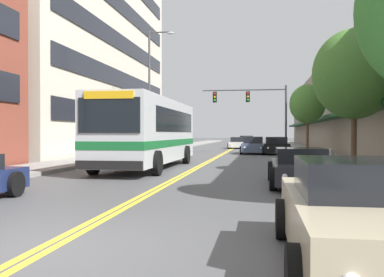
% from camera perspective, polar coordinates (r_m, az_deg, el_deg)
% --- Properties ---
extents(ground_plane, '(240.00, 240.00, 0.00)m').
position_cam_1_polar(ground_plane, '(42.99, 5.06, -1.57)').
color(ground_plane, '#4C4C4F').
extents(sidewalk_left, '(3.07, 106.00, 0.16)m').
position_cam_1_polar(sidewalk_left, '(44.06, -4.10, -1.41)').
color(sidewalk_left, gray).
rests_on(sidewalk_left, ground_plane).
extents(sidewalk_right, '(3.07, 106.00, 0.16)m').
position_cam_1_polar(sidewalk_right, '(43.06, 14.44, -1.48)').
color(sidewalk_right, gray).
rests_on(sidewalk_right, ground_plane).
extents(centre_line, '(0.34, 106.00, 0.01)m').
position_cam_1_polar(centre_line, '(42.99, 5.06, -1.56)').
color(centre_line, yellow).
rests_on(centre_line, ground_plane).
extents(storefront_row_right, '(9.10, 68.00, 8.39)m').
position_cam_1_polar(storefront_row_right, '(44.01, 21.96, 3.90)').
color(storefront_row_right, gray).
rests_on(storefront_row_right, ground_plane).
extents(city_bus, '(2.95, 11.14, 3.27)m').
position_cam_1_polar(city_bus, '(21.05, -5.71, 1.13)').
color(city_bus, silver).
rests_on(city_bus, ground_plane).
extents(car_red_parked_left_near, '(2.17, 4.93, 1.37)m').
position_cam_1_polar(car_red_parked_left_near, '(38.26, -2.12, -0.88)').
color(car_red_parked_left_near, maroon).
rests_on(car_red_parked_left_near, ground_plane).
extents(car_beige_parked_right_foreground, '(2.19, 4.61, 1.34)m').
position_cam_1_polar(car_beige_parked_right_foreground, '(5.80, 22.59, -9.71)').
color(car_beige_parked_right_foreground, '#BCAD89').
rests_on(car_beige_parked_right_foreground, ground_plane).
extents(car_charcoal_parked_right_mid, '(2.03, 4.48, 1.20)m').
position_cam_1_polar(car_charcoal_parked_right_mid, '(14.21, 14.28, -3.80)').
color(car_charcoal_parked_right_mid, '#232328').
rests_on(car_charcoal_parked_right_mid, ground_plane).
extents(car_black_parked_right_far, '(2.21, 4.25, 1.40)m').
position_cam_1_polar(car_black_parked_right_far, '(35.00, 11.17, -1.01)').
color(car_black_parked_right_far, black).
rests_on(car_black_parked_right_far, ground_plane).
extents(car_dark_grey_moving_lead, '(2.13, 4.67, 1.40)m').
position_cam_1_polar(car_dark_grey_moving_lead, '(55.03, 7.29, -0.41)').
color(car_dark_grey_moving_lead, '#38383D').
rests_on(car_dark_grey_moving_lead, ground_plane).
extents(car_slate_blue_moving_second, '(2.07, 4.61, 1.41)m').
position_cam_1_polar(car_slate_blue_moving_second, '(35.88, 8.16, -0.97)').
color(car_slate_blue_moving_second, '#475675').
rests_on(car_slate_blue_moving_second, ground_plane).
extents(car_white_moving_third, '(2.07, 4.74, 1.27)m').
position_cam_1_polar(car_white_moving_third, '(48.39, 6.14, -0.63)').
color(car_white_moving_third, white).
rests_on(car_white_moving_third, ground_plane).
extents(traffic_signal_mast, '(7.30, 0.38, 5.82)m').
position_cam_1_polar(traffic_signal_mast, '(37.54, 8.41, 4.52)').
color(traffic_signal_mast, '#47474C').
rests_on(traffic_signal_mast, ground_plane).
extents(street_lamp_left_far, '(2.01, 0.28, 9.48)m').
position_cam_1_polar(street_lamp_left_far, '(32.81, -5.33, 7.34)').
color(street_lamp_left_far, '#47474C').
rests_on(street_lamp_left_far, ground_plane).
extents(street_tree_right_mid, '(3.39, 3.39, 5.84)m').
position_cam_1_polar(street_tree_right_mid, '(19.04, 20.80, 8.02)').
color(street_tree_right_mid, brown).
rests_on(street_tree_right_mid, sidewalk_right).
extents(street_tree_right_far, '(2.62, 2.62, 5.14)m').
position_cam_1_polar(street_tree_right_far, '(32.71, 15.13, 4.45)').
color(street_tree_right_far, brown).
rests_on(street_tree_right_far, sidewalk_right).
extents(fire_hydrant, '(0.30, 0.22, 0.89)m').
position_cam_1_polar(fire_hydrant, '(18.75, 17.96, -2.64)').
color(fire_hydrant, '#B7B7BC').
rests_on(fire_hydrant, sidewalk_right).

